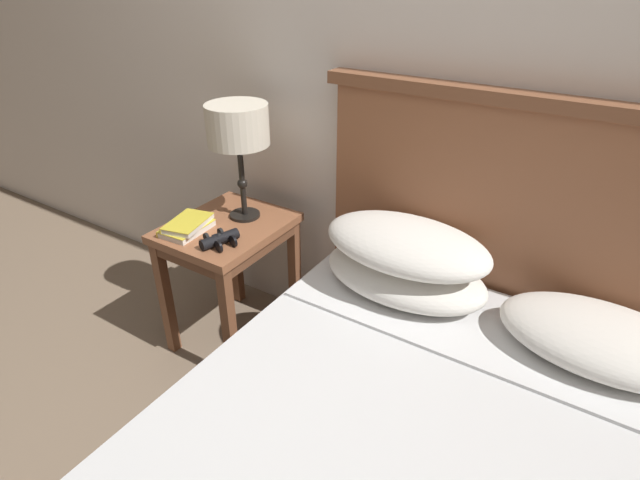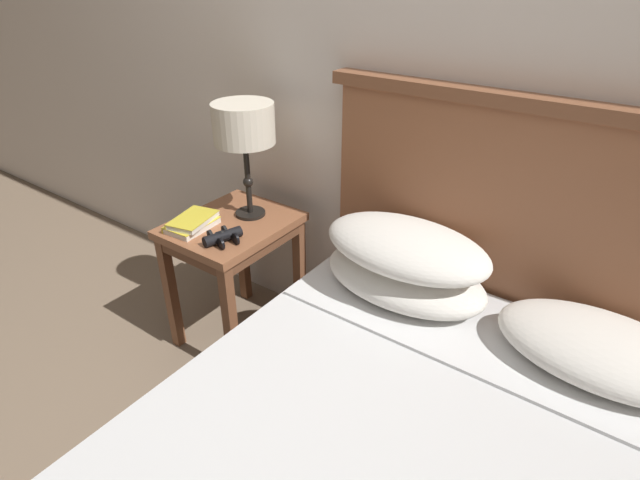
% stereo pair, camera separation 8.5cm
% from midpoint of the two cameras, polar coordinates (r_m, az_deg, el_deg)
% --- Properties ---
extents(ground_plane, '(20.00, 20.00, 0.00)m').
position_cam_midpoint_polar(ground_plane, '(1.96, -5.86, -24.71)').
color(ground_plane, '#7A6651').
rests_on(ground_plane, ground).
extents(wall_back, '(8.00, 0.06, 2.60)m').
position_cam_midpoint_polar(wall_back, '(1.92, 11.00, 20.48)').
color(wall_back, silver).
rests_on(wall_back, ground_plane).
extents(nightstand, '(0.44, 0.53, 0.60)m').
position_cam_midpoint_polar(nightstand, '(2.20, -8.83, -0.12)').
color(nightstand, brown).
rests_on(nightstand, ground_plane).
extents(table_lamp, '(0.25, 0.25, 0.49)m').
position_cam_midpoint_polar(table_lamp, '(2.06, -7.50, 12.68)').
color(table_lamp, black).
rests_on(table_lamp, nightstand).
extents(book_on_nightstand, '(0.15, 0.21, 0.03)m').
position_cam_midpoint_polar(book_on_nightstand, '(2.13, -13.36, 1.67)').
color(book_on_nightstand, silver).
rests_on(book_on_nightstand, nightstand).
extents(book_stacked_on_top, '(0.18, 0.23, 0.02)m').
position_cam_midpoint_polar(book_stacked_on_top, '(2.12, -13.26, 2.27)').
color(book_stacked_on_top, silver).
rests_on(book_stacked_on_top, book_on_nightstand).
extents(binoculars_pair, '(0.15, 0.16, 0.05)m').
position_cam_midpoint_polar(binoculars_pair, '(2.00, -9.84, 0.36)').
color(binoculars_pair, black).
rests_on(binoculars_pair, nightstand).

